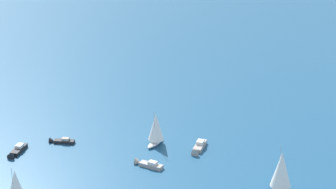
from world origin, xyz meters
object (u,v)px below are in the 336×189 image
at_px(motorboat_ahead, 17,151).
at_px(sailboat_outer_ring_b, 16,186).
at_px(motorboat_inshore, 61,141).
at_px(sailboat_mid_cluster, 281,171).
at_px(motorboat_outer_ring_e, 147,164).
at_px(motorboat_offshore, 199,148).
at_px(sailboat_outer_ring_a, 156,129).

height_order(motorboat_ahead, sailboat_outer_ring_b, sailboat_outer_ring_b).
height_order(motorboat_inshore, sailboat_outer_ring_b, sailboat_outer_ring_b).
relative_size(motorboat_ahead, sailboat_mid_cluster, 0.72).
relative_size(motorboat_inshore, motorboat_outer_ring_e, 0.90).
xyz_separation_m(motorboat_inshore, motorboat_ahead, (10.70, 10.18, 0.11)).
relative_size(motorboat_ahead, motorboat_outer_ring_e, 1.04).
height_order(motorboat_inshore, sailboat_mid_cluster, sailboat_mid_cluster).
xyz_separation_m(motorboat_inshore, sailboat_outer_ring_b, (-1.99, 38.15, 4.21)).
height_order(sailboat_mid_cluster, motorboat_outer_ring_e, sailboat_mid_cluster).
xyz_separation_m(motorboat_inshore, motorboat_offshore, (-45.01, -3.94, 0.16)).
bearing_deg(motorboat_inshore, motorboat_offshore, -175.00).
distance_m(sailboat_outer_ring_a, sailboat_outer_ring_b, 52.22).
height_order(sailboat_outer_ring_b, motorboat_outer_ring_e, sailboat_outer_ring_b).
relative_size(motorboat_offshore, sailboat_outer_ring_b, 0.99).
distance_m(motorboat_inshore, motorboat_outer_ring_e, 33.40).
bearing_deg(motorboat_ahead, sailboat_outer_ring_b, 114.41).
xyz_separation_m(motorboat_inshore, motorboat_outer_ring_e, (-31.67, 10.59, 0.06)).
height_order(motorboat_ahead, sailboat_mid_cluster, sailboat_mid_cluster).
relative_size(motorboat_ahead, sailboat_outer_ring_b, 0.92).
height_order(motorboat_ahead, motorboat_outer_ring_e, motorboat_ahead).
distance_m(sailboat_outer_ring_a, motorboat_outer_ring_e, 16.78).
height_order(motorboat_offshore, motorboat_outer_ring_e, motorboat_offshore).
xyz_separation_m(sailboat_outer_ring_a, motorboat_outer_ring_e, (-0.98, 16.07, -4.73)).
xyz_separation_m(sailboat_mid_cluster, sailboat_outer_ring_b, (69.39, 20.15, -1.36)).
bearing_deg(motorboat_outer_ring_e, motorboat_inshore, -18.50).
height_order(motorboat_offshore, motorboat_ahead, motorboat_offshore).
height_order(motorboat_inshore, sailboat_outer_ring_a, sailboat_outer_ring_a).
relative_size(sailboat_mid_cluster, sailboat_outer_ring_b, 1.28).
relative_size(motorboat_inshore, sailboat_outer_ring_a, 0.71).
bearing_deg(motorboat_inshore, motorboat_outer_ring_e, 161.50).
bearing_deg(motorboat_outer_ring_e, motorboat_ahead, -0.56).
xyz_separation_m(motorboat_ahead, sailboat_outer_ring_a, (-41.39, -15.65, 4.69)).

